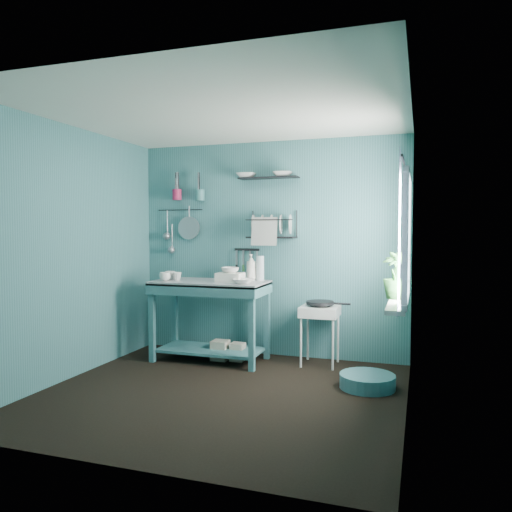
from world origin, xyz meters
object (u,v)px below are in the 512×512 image
(dish_rack, at_px, (272,224))
(hotplate_stand, at_px, (320,335))
(work_counter, at_px, (210,321))
(soap_bottle, at_px, (251,267))
(water_bottle, at_px, (260,268))
(storage_tin_large, at_px, (220,350))
(colander, at_px, (189,228))
(mug_left, at_px, (165,277))
(storage_tin_small, at_px, (238,352))
(mug_right, at_px, (170,275))
(utensil_cup_teal, at_px, (200,195))
(potted_plant, at_px, (396,275))
(utensil_cup_magenta, at_px, (177,195))
(mug_mid, at_px, (177,276))
(floor_basin, at_px, (367,381))
(frying_pan, at_px, (320,303))
(wash_tub, at_px, (230,277))

(dish_rack, bearing_deg, hotplate_stand, -17.59)
(work_counter, bearing_deg, hotplate_stand, -2.38)
(soap_bottle, distance_m, water_bottle, 0.10)
(storage_tin_large, bearing_deg, colander, 146.45)
(mug_left, relative_size, storage_tin_small, 0.61)
(storage_tin_large, bearing_deg, water_bottle, 22.04)
(water_bottle, bearing_deg, mug_right, -167.83)
(utensil_cup_teal, bearing_deg, dish_rack, -3.12)
(potted_plant, bearing_deg, utensil_cup_magenta, 165.18)
(mug_mid, xyz_separation_m, soap_bottle, (0.80, 0.26, 0.10))
(soap_bottle, relative_size, colander, 1.07)
(dish_rack, bearing_deg, utensil_cup_magenta, 173.56)
(water_bottle, xyz_separation_m, storage_tin_small, (-0.22, -0.14, -0.94))
(soap_bottle, distance_m, storage_tin_small, 0.97)
(utensil_cup_teal, xyz_separation_m, floor_basin, (2.09, -0.85, -1.83))
(mug_right, bearing_deg, work_counter, 0.00)
(utensil_cup_magenta, bearing_deg, frying_pan, -6.02)
(wash_tub, height_order, potted_plant, potted_plant)
(soap_bottle, xyz_separation_m, storage_tin_large, (-0.32, -0.15, -0.94))
(soap_bottle, distance_m, utensil_cup_teal, 1.12)
(water_bottle, xyz_separation_m, frying_pan, (0.69, -0.02, -0.36))
(work_counter, relative_size, frying_pan, 4.24)
(mug_right, relative_size, dish_rack, 0.22)
(dish_rack, bearing_deg, mug_left, -159.45)
(hotplate_stand, bearing_deg, utensil_cup_teal, 173.09)
(wash_tub, relative_size, floor_basin, 0.54)
(water_bottle, xyz_separation_m, colander, (-0.98, 0.20, 0.46))
(frying_pan, distance_m, utensil_cup_teal, 1.94)
(mug_mid, relative_size, frying_pan, 0.33)
(water_bottle, relative_size, hotplate_stand, 0.43)
(mug_right, bearing_deg, water_bottle, 12.17)
(wash_tub, xyz_separation_m, frying_pan, (0.96, 0.22, -0.27))
(mug_right, height_order, colander, colander)
(water_bottle, relative_size, potted_plant, 0.63)
(colander, bearing_deg, soap_bottle, -14.24)
(mug_mid, distance_m, water_bottle, 0.95)
(mug_left, bearing_deg, potted_plant, -3.25)
(mug_left, relative_size, dish_rack, 0.22)
(work_counter, bearing_deg, mug_left, -173.45)
(wash_tub, relative_size, potted_plant, 0.63)
(potted_plant, bearing_deg, storage_tin_small, 167.51)
(frying_pan, xyz_separation_m, storage_tin_small, (-0.91, -0.12, -0.58))
(floor_basin, bearing_deg, storage_tin_large, 163.23)
(frying_pan, xyz_separation_m, dish_rack, (-0.59, 0.14, 0.86))
(mug_left, relative_size, colander, 0.44)
(storage_tin_large, distance_m, storage_tin_small, 0.20)
(potted_plant, xyz_separation_m, floor_basin, (-0.24, -0.16, -0.99))
(soap_bottle, relative_size, floor_basin, 0.58)
(water_bottle, distance_m, floor_basin, 1.74)
(colander, height_order, floor_basin, colander)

